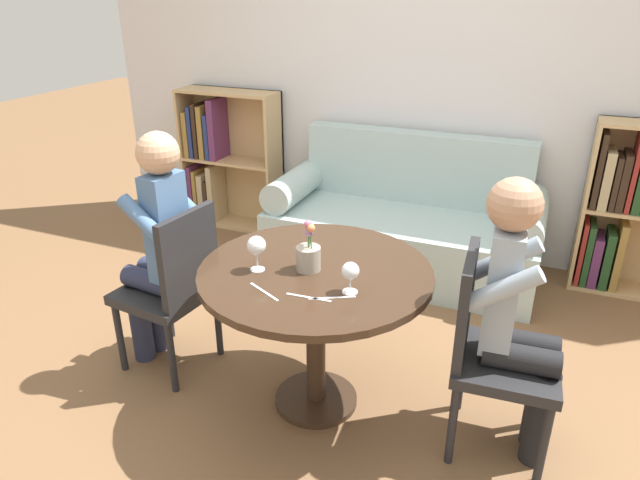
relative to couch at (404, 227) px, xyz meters
name	(u,v)px	position (x,y,z in m)	size (l,w,h in m)	color
ground_plane	(316,401)	(0.00, -1.58, -0.31)	(16.00, 16.00, 0.00)	brown
back_wall	(429,66)	(0.00, 0.42, 1.04)	(5.20, 0.05, 2.70)	silver
round_table	(316,294)	(0.00, -1.58, 0.29)	(1.04, 1.04, 0.73)	#382619
couch	(404,227)	(0.00, 0.00, 0.00)	(1.83, 0.80, 0.92)	#A8C1C1
bookshelf_left	(222,159)	(-1.63, 0.26, 0.24)	(0.81, 0.28, 1.11)	tan
bookshelf_right	(632,211)	(1.41, 0.26, 0.24)	(0.81, 0.28, 1.11)	tan
chair_left	(175,284)	(-0.77, -1.58, 0.18)	(0.47, 0.47, 0.90)	#232326
chair_right	(490,347)	(0.77, -1.53, 0.18)	(0.45, 0.45, 0.90)	#232326
person_left	(158,248)	(-0.85, -1.57, 0.36)	(0.44, 0.37, 1.27)	#282D47
person_right	(518,316)	(0.85, -1.52, 0.35)	(0.43, 0.36, 1.23)	black
wine_glass_left	(256,246)	(-0.23, -1.68, 0.53)	(0.08, 0.08, 0.16)	white
wine_glass_right	(350,272)	(0.21, -1.71, 0.51)	(0.07, 0.07, 0.13)	white
flower_vase	(308,254)	(-0.03, -1.59, 0.49)	(0.11, 0.11, 0.23)	#9E9384
knife_left_setting	(332,298)	(0.16, -1.78, 0.42)	(0.17, 0.10, 0.00)	silver
fork_left_setting	(309,297)	(0.07, -1.81, 0.42)	(0.19, 0.02, 0.00)	silver
knife_right_setting	(264,292)	(-0.11, -1.84, 0.42)	(0.17, 0.10, 0.00)	silver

